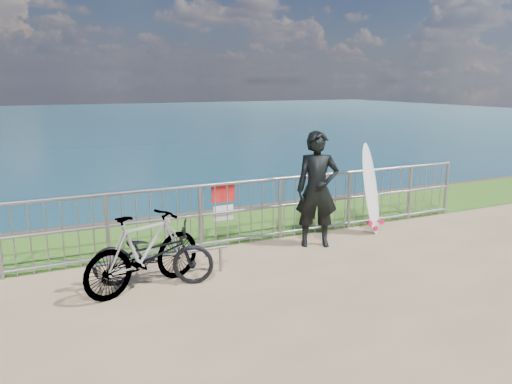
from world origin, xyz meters
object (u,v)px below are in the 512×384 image
bicycle_far (144,251)px  bicycle_near (153,254)px  surfboard (371,192)px  surfer (317,190)px

bicycle_far → bicycle_near: bearing=-74.7°
surfboard → bicycle_far: size_ratio=0.95×
surfboard → surfer: bearing=-171.2°
surfboard → bicycle_far: surfboard is taller
surfer → bicycle_far: (-3.10, -0.59, -0.45)m
surfer → bicycle_near: surfer is taller
surfer → bicycle_far: surfer is taller
surfboard → bicycle_near: (-4.26, -0.70, -0.34)m
surfer → surfboard: surfer is taller
surfer → surfboard: (1.30, 0.20, -0.21)m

